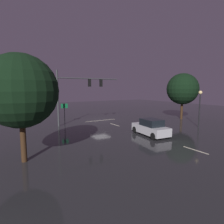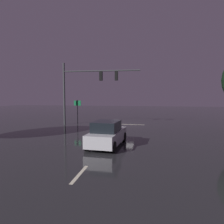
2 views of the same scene
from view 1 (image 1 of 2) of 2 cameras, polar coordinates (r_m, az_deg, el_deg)
name	(u,v)px [view 1 (image 1 of 2)]	position (r m, az deg, el deg)	size (l,w,h in m)	color
ground_plane	(101,120)	(28.36, -3.40, -2.54)	(80.00, 80.00, 0.00)	#232326
traffic_signal_assembly	(79,88)	(25.27, -10.06, 7.05)	(8.76, 0.47, 7.03)	#383A3D
lane_dash_far	(115,125)	(24.92, 0.83, -3.87)	(2.20, 0.16, 0.01)	beige
lane_dash_mid	(145,134)	(20.17, 9.82, -6.61)	(2.20, 0.16, 0.01)	beige
lane_dash_near	(195,150)	(16.26, 23.89, -10.49)	(2.20, 0.16, 0.01)	beige
stop_bar	(101,120)	(28.33, -3.37, -2.55)	(5.00, 0.16, 0.01)	beige
car_approaching	(151,128)	(19.63, 11.60, -4.66)	(2.23, 4.49, 1.70)	#B7B7BC
street_lamp_left_kerb	(200,101)	(25.31, 25.05, 2.92)	(0.44, 0.44, 4.50)	black
route_sign	(64,109)	(26.07, -14.20, 0.86)	(0.90, 0.18, 2.79)	#383A3D
tree_left_near	(183,89)	(31.07, 20.57, 6.54)	(4.77, 4.77, 7.08)	#382314
tree_right_near	(20,91)	(13.17, -25.98, 5.67)	(4.68, 4.68, 6.94)	#382314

